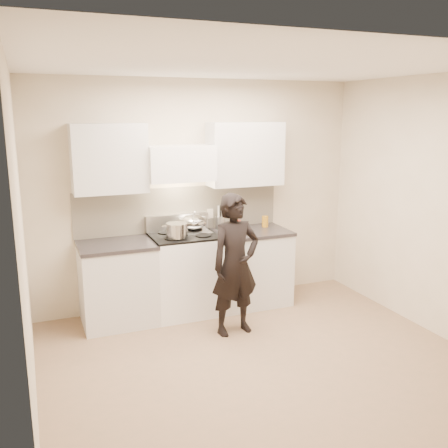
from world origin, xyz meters
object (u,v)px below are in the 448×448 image
at_px(counter_right, 249,267).
at_px(utensil_crock, 220,222).
at_px(person, 235,265).
at_px(stove, 185,274).
at_px(wok, 193,222).

height_order(counter_right, utensil_crock, utensil_crock).
bearing_deg(person, counter_right, 48.19).
relative_size(stove, wok, 2.31).
xyz_separation_m(counter_right, wok, (-0.67, 0.14, 0.59)).
distance_m(stove, wok, 0.61).
relative_size(utensil_crock, person, 0.20).
bearing_deg(stove, wok, 42.21).
relative_size(stove, person, 0.64).
bearing_deg(counter_right, person, -124.67).
bearing_deg(person, utensil_crock, 71.45).
bearing_deg(counter_right, wok, 167.84).
bearing_deg(stove, utensil_crock, 21.43).
height_order(wok, utensil_crock, wok).
bearing_deg(wok, counter_right, -12.16).
relative_size(stove, utensil_crock, 3.25).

